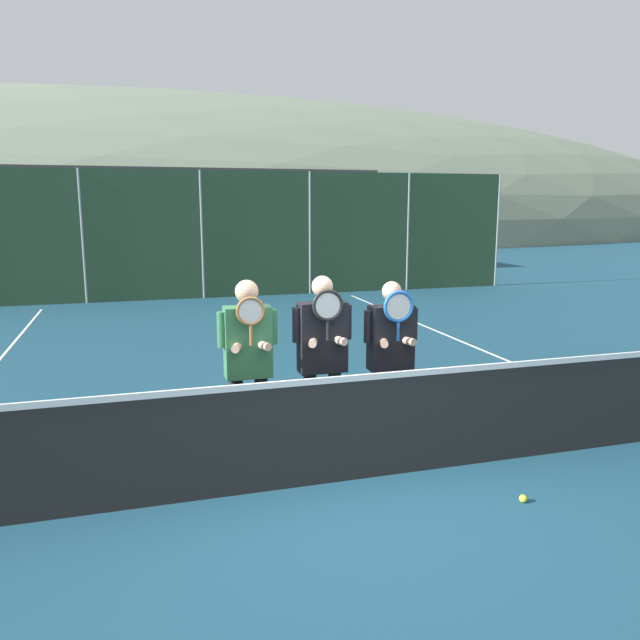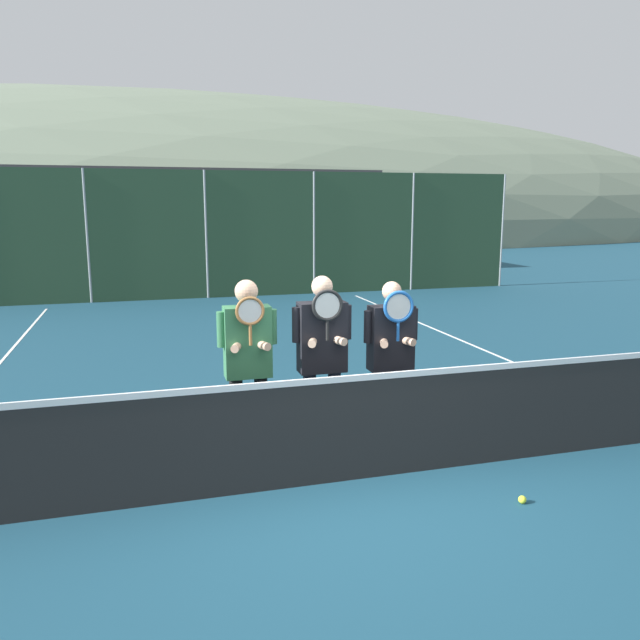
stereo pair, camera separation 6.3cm
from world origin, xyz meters
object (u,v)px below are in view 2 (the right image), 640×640
at_px(car_far_left, 15,259).
at_px(car_left_of_center, 191,254).
at_px(tennis_ball_on_court, 522,500).
at_px(player_leftmost, 248,356).
at_px(car_center, 345,252).
at_px(player_center_left, 322,351).
at_px(player_center_right, 391,351).

relative_size(car_far_left, car_left_of_center, 0.92).
distance_m(car_far_left, tennis_ball_on_court, 16.94).
bearing_deg(player_leftmost, tennis_ball_on_court, -36.05).
bearing_deg(car_center, player_center_left, -109.15).
bearing_deg(tennis_ball_on_court, player_center_right, 112.80).
height_order(player_leftmost, tennis_ball_on_court, player_leftmost).
height_order(player_center_left, player_center_right, player_center_left).
bearing_deg(player_center_right, car_left_of_center, 93.50).
bearing_deg(player_center_right, car_far_left, 112.69).
xyz_separation_m(car_center, tennis_ball_on_court, (-3.61, -15.73, -0.86)).
relative_size(car_center, tennis_ball_on_court, 64.28).
bearing_deg(car_far_left, player_center_left, -69.89).
relative_size(player_center_left, car_center, 0.42).
relative_size(car_far_left, tennis_ball_on_court, 63.13).
bearing_deg(player_leftmost, player_center_left, -3.95).
distance_m(player_leftmost, car_left_of_center, 14.10).
xyz_separation_m(player_leftmost, car_left_of_center, (0.59, 14.08, -0.12)).
distance_m(player_center_right, car_center, 14.87).
bearing_deg(tennis_ball_on_court, player_center_left, 132.69).
distance_m(player_leftmost, tennis_ball_on_court, 2.77).
height_order(player_center_right, car_center, player_center_right).
bearing_deg(car_left_of_center, player_center_right, -86.50).
relative_size(player_center_left, car_left_of_center, 0.39).
distance_m(car_far_left, car_center, 10.13).
relative_size(car_left_of_center, car_center, 1.07).
relative_size(player_leftmost, tennis_ball_on_court, 26.58).
height_order(car_left_of_center, car_center, car_left_of_center).
height_order(player_center_right, tennis_ball_on_court, player_center_right).
xyz_separation_m(player_center_left, car_left_of_center, (-0.13, 14.14, -0.13)).
distance_m(player_center_left, player_center_right, 0.73).
bearing_deg(car_center, car_left_of_center, -178.52).
bearing_deg(tennis_ball_on_court, car_center, 77.09).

